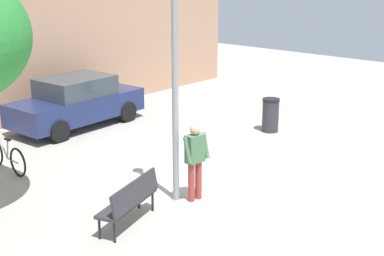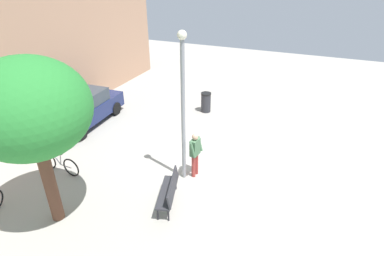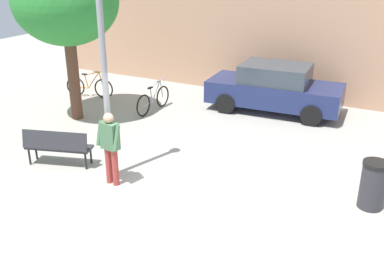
{
  "view_description": "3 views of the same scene",
  "coord_description": "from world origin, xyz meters",
  "px_view_note": "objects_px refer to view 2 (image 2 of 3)",
  "views": [
    {
      "loc": [
        -9.19,
        -7.21,
        4.81
      ],
      "look_at": [
        0.09,
        1.0,
        1.07
      ],
      "focal_mm": 50.87,
      "sensor_mm": 36.0,
      "label": 1
    },
    {
      "loc": [
        -9.42,
        -3.6,
        6.62
      ],
      "look_at": [
        0.31,
        0.55,
        1.02
      ],
      "focal_mm": 28.72,
      "sensor_mm": 36.0,
      "label": 2
    },
    {
      "loc": [
        4.32,
        -7.05,
        4.77
      ],
      "look_at": [
        0.08,
        1.24,
        1.05
      ],
      "focal_mm": 40.83,
      "sensor_mm": 36.0,
      "label": 3
    }
  ],
  "objects_px": {
    "lamppost": "(183,101)",
    "bicycle_silver": "(59,163)",
    "person_by_lamppost": "(195,152)",
    "trash_bin": "(206,102)",
    "parked_car_navy": "(84,108)",
    "plaza_tree": "(30,109)",
    "park_bench": "(170,190)"
  },
  "relations": [
    {
      "from": "plaza_tree",
      "to": "parked_car_navy",
      "type": "distance_m",
      "value": 6.84
    },
    {
      "from": "person_by_lamppost",
      "to": "plaza_tree",
      "type": "bearing_deg",
      "value": 140.44
    },
    {
      "from": "bicycle_silver",
      "to": "trash_bin",
      "type": "distance_m",
      "value": 7.57
    },
    {
      "from": "park_bench",
      "to": "bicycle_silver",
      "type": "distance_m",
      "value": 4.41
    },
    {
      "from": "person_by_lamppost",
      "to": "parked_car_navy",
      "type": "height_order",
      "value": "person_by_lamppost"
    },
    {
      "from": "trash_bin",
      "to": "lamppost",
      "type": "bearing_deg",
      "value": -167.0
    },
    {
      "from": "lamppost",
      "to": "trash_bin",
      "type": "relative_size",
      "value": 5.01
    },
    {
      "from": "lamppost",
      "to": "plaza_tree",
      "type": "xyz_separation_m",
      "value": [
        -3.28,
        2.61,
        0.61
      ]
    },
    {
      "from": "parked_car_navy",
      "to": "trash_bin",
      "type": "relative_size",
      "value": 4.25
    },
    {
      "from": "person_by_lamppost",
      "to": "parked_car_navy",
      "type": "relative_size",
      "value": 0.39
    },
    {
      "from": "parked_car_navy",
      "to": "person_by_lamppost",
      "type": "bearing_deg",
      "value": -105.23
    },
    {
      "from": "lamppost",
      "to": "bicycle_silver",
      "type": "bearing_deg",
      "value": 109.32
    },
    {
      "from": "bicycle_silver",
      "to": "park_bench",
      "type": "bearing_deg",
      "value": -89.48
    },
    {
      "from": "lamppost",
      "to": "bicycle_silver",
      "type": "relative_size",
      "value": 2.79
    },
    {
      "from": "plaza_tree",
      "to": "lamppost",
      "type": "bearing_deg",
      "value": -38.52
    },
    {
      "from": "park_bench",
      "to": "plaza_tree",
      "type": "bearing_deg",
      "value": 123.41
    },
    {
      "from": "trash_bin",
      "to": "bicycle_silver",
      "type": "bearing_deg",
      "value": 156.89
    },
    {
      "from": "plaza_tree",
      "to": "trash_bin",
      "type": "distance_m",
      "value": 9.35
    },
    {
      "from": "lamppost",
      "to": "person_by_lamppost",
      "type": "height_order",
      "value": "lamppost"
    },
    {
      "from": "plaza_tree",
      "to": "person_by_lamppost",
      "type": "bearing_deg",
      "value": -39.56
    },
    {
      "from": "person_by_lamppost",
      "to": "trash_bin",
      "type": "height_order",
      "value": "person_by_lamppost"
    },
    {
      "from": "plaza_tree",
      "to": "bicycle_silver",
      "type": "bearing_deg",
      "value": 42.19
    },
    {
      "from": "person_by_lamppost",
      "to": "parked_car_navy",
      "type": "xyz_separation_m",
      "value": [
        1.72,
        6.32,
        -0.19
      ]
    },
    {
      "from": "person_by_lamppost",
      "to": "bicycle_silver",
      "type": "height_order",
      "value": "person_by_lamppost"
    },
    {
      "from": "plaza_tree",
      "to": "bicycle_silver",
      "type": "height_order",
      "value": "plaza_tree"
    },
    {
      "from": "person_by_lamppost",
      "to": "trash_bin",
      "type": "distance_m",
      "value": 5.47
    },
    {
      "from": "person_by_lamppost",
      "to": "bicycle_silver",
      "type": "relative_size",
      "value": 0.92
    },
    {
      "from": "lamppost",
      "to": "park_bench",
      "type": "xyz_separation_m",
      "value": [
        -1.44,
        -0.17,
        -2.37
      ]
    },
    {
      "from": "parked_car_navy",
      "to": "lamppost",
      "type": "bearing_deg",
      "value": -108.21
    },
    {
      "from": "person_by_lamppost",
      "to": "parked_car_navy",
      "type": "distance_m",
      "value": 6.55
    },
    {
      "from": "lamppost",
      "to": "trash_bin",
      "type": "bearing_deg",
      "value": 13.0
    },
    {
      "from": "person_by_lamppost",
      "to": "bicycle_silver",
      "type": "xyz_separation_m",
      "value": [
        -1.74,
        4.54,
        -0.58
      ]
    }
  ]
}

